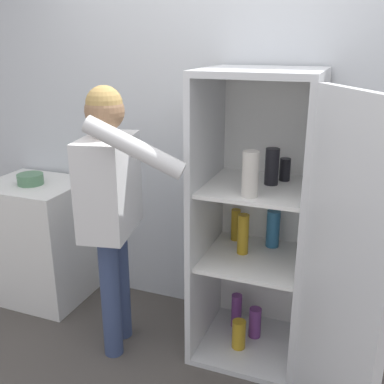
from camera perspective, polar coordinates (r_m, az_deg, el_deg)
The scene contains 5 objects.
wall_back at distance 2.96m, azimuth 4.56°, elevation 7.04°, with size 7.00×0.06×2.55m.
refrigerator at distance 2.58m, azimuth 10.13°, elevation -4.81°, with size 1.03×1.18×1.73m.
person at distance 2.63m, azimuth -10.22°, elevation -0.13°, with size 0.72×0.60×1.64m.
counter at distance 3.56m, azimuth -18.72°, elevation -5.84°, with size 0.67×0.57×0.90m.
bowl at distance 3.37m, azimuth -19.84°, elevation 1.55°, with size 0.18×0.18×0.08m.
Camera 1 is at (0.82, -1.79, 1.87)m, focal length 42.00 mm.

